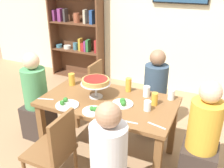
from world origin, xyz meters
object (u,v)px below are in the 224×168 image
beer_glass_amber_spare (128,85)px  chair_far_left (103,89)px  deep_dish_pizza_stand (96,82)px  beer_glass_amber_tall (72,79)px  beer_glass_amber_short (155,99)px  cutlery_knife_near (157,126)px  cutlery_fork_near (46,99)px  dining_table (108,108)px  cutlery_knife_far (87,85)px  diner_far_right (155,98)px  cutlery_fork_far (128,122)px  water_glass_clear_far (147,91)px  salad_plate_near_diner (66,104)px  bookshelf (77,23)px  diner_head_east (201,144)px  diner_head_west (37,103)px  salad_plate_far_diner (123,103)px  salad_plate_spare (94,110)px  water_glass_clear_near (171,95)px  water_glass_clear_spare (147,106)px  chair_near_left (55,149)px

beer_glass_amber_spare → chair_far_left: bearing=143.8°
deep_dish_pizza_stand → beer_glass_amber_tall: deep_dish_pizza_stand is taller
beer_glass_amber_tall → beer_glass_amber_short: bearing=-3.6°
cutlery_knife_near → deep_dish_pizza_stand: bearing=174.0°
cutlery_fork_near → beer_glass_amber_spare: bearing=20.9°
dining_table → cutlery_knife_far: 0.49m
diner_far_right → beer_glass_amber_spare: bearing=-26.2°
beer_glass_amber_tall → cutlery_fork_far: 1.05m
cutlery_knife_near → cutlery_fork_far: bearing=-155.5°
beer_glass_amber_short → water_glass_clear_far: size_ratio=1.14×
cutlery_knife_near → cutlery_fork_far: 0.26m
cutlery_knife_near → salad_plate_near_diner: bearing=-164.7°
bookshelf → cutlery_knife_far: (1.23, -1.78, -0.37)m
bookshelf → diner_head_east: size_ratio=1.92×
diner_head_west → beer_glass_amber_short: diner_head_west is taller
beer_glass_amber_tall → cutlery_knife_far: beer_glass_amber_tall is taller
water_glass_clear_far → diner_head_west: bearing=-168.2°
diner_head_west → beer_glass_amber_tall: 0.57m
diner_head_east → cutlery_knife_far: (-1.41, 0.26, 0.25)m
chair_far_left → deep_dish_pizza_stand: (0.26, -0.68, 0.43)m
salad_plate_far_diner → salad_plate_spare: (-0.20, -0.26, -0.00)m
diner_head_west → beer_glass_amber_short: bearing=5.0°
beer_glass_amber_tall → deep_dish_pizza_stand: bearing=-21.1°
diner_head_west → deep_dish_pizza_stand: (0.84, 0.03, 0.43)m
beer_glass_amber_spare → beer_glass_amber_short: bearing=-27.6°
dining_table → salad_plate_spare: (-0.02, -0.29, 0.13)m
water_glass_clear_near → water_glass_clear_spare: 0.37m
bookshelf → chair_far_left: size_ratio=2.54×
chair_near_left → water_glass_clear_near: chair_near_left is taller
diner_far_right → water_glass_clear_near: bearing=33.5°
salad_plate_spare → diner_far_right: bearing=70.8°
diner_far_right → cutlery_knife_far: bearing=-56.6°
cutlery_fork_near → cutlery_knife_far: same height
diner_head_east → water_glass_clear_far: diner_head_east is taller
dining_table → beer_glass_amber_short: size_ratio=10.63×
dining_table → water_glass_clear_far: bearing=36.5°
cutlery_knife_far → bookshelf: bearing=-35.3°
diner_far_right → deep_dish_pizza_stand: (-0.49, -0.72, 0.43)m
bookshelf → beer_glass_amber_spare: bearing=-44.4°
diner_far_right → cutlery_fork_far: diner_far_right is taller
beer_glass_amber_short → beer_glass_amber_spare: (-0.36, 0.19, 0.01)m
water_glass_clear_near → dining_table: bearing=-153.9°
diner_head_west → diner_head_east: size_ratio=1.00×
cutlery_knife_near → salad_plate_spare: bearing=-164.0°
diner_far_right → beer_glass_amber_short: diner_far_right is taller
salad_plate_spare → dining_table: bearing=85.7°
beer_glass_amber_tall → water_glass_clear_far: 0.93m
dining_table → beer_glass_amber_short: (0.48, 0.11, 0.17)m
bookshelf → diner_far_right: bearing=-33.2°
cutlery_fork_far → cutlery_knife_far: (-0.76, 0.55, 0.00)m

